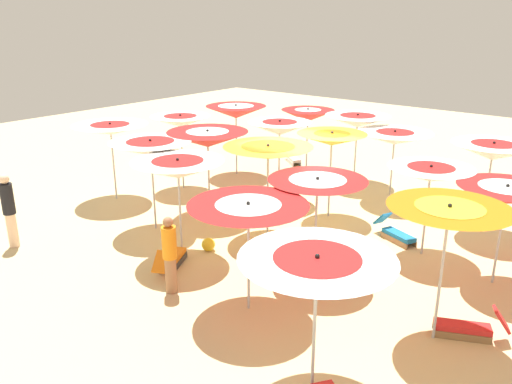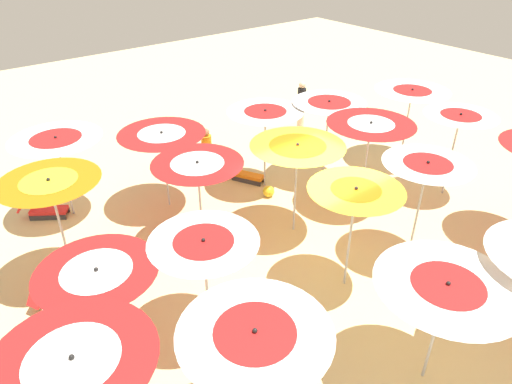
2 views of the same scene
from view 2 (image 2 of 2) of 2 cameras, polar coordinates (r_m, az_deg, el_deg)
The scene contains 25 objects.
ground at distance 11.25m, azimuth 6.54°, elevation -7.75°, with size 41.19×41.19×0.04m, color beige.
beach_umbrella_0 at distance 6.39m, azimuth -21.32°, elevation -19.30°, with size 2.07×2.07×2.50m.
beach_umbrella_1 at distance 6.37m, azimuth -0.13°, elevation -17.98°, with size 2.06×2.06×2.45m.
beach_umbrella_2 at distance 7.93m, azimuth 22.18°, elevation -11.44°, with size 2.27×2.27×2.18m.
beach_umbrella_5 at distance 7.95m, azimuth -18.73°, elevation -10.04°, with size 1.97×1.97×2.22m.
beach_umbrella_6 at distance 8.16m, azimuth -6.38°, elevation -6.91°, with size 1.95×1.95×2.22m.
beach_umbrella_7 at distance 9.28m, azimuth 12.04°, elevation -0.54°, with size 1.91×1.91×2.46m.
beach_umbrella_8 at distance 10.60m, azimuth 20.11°, elevation 2.39°, with size 1.92×1.92×2.50m.
beach_umbrella_10 at distance 10.08m, azimuth -23.84°, elevation 0.45°, with size 2.02×2.02×2.53m.
beach_umbrella_11 at distance 10.56m, azimuth -7.14°, elevation 2.83°, with size 2.10×2.10×2.24m.
beach_umbrella_12 at distance 10.90m, azimuth 5.08°, elevation 4.99°, with size 2.24×2.24×2.44m.
beach_umbrella_13 at distance 12.35m, azimuth 13.78°, elevation 7.24°, with size 2.26×2.26×2.46m.
beach_umbrella_14 at distance 13.61m, azimuth 23.62°, elevation 7.95°, with size 1.91×1.91×2.47m.
beach_umbrella_15 at distance 12.57m, azimuth -23.17°, elevation 5.47°, with size 2.24×2.24×2.29m.
beach_umbrella_16 at distance 12.28m, azimuth -11.39°, elevation 6.22°, with size 2.25×2.25×2.21m.
beach_umbrella_17 at distance 12.96m, azimuth 1.14°, elevation 9.06°, with size 2.12×2.12×2.40m.
beach_umbrella_18 at distance 13.60m, azimuth 8.90°, elevation 10.12°, with size 2.10×2.10×2.45m.
beach_umbrella_19 at distance 15.26m, azimuth 18.49°, elevation 11.18°, with size 2.26×2.26×2.41m.
lounger_0 at distance 10.84m, azimuth -23.08°, elevation -10.80°, with size 1.26×0.83×0.63m.
lounger_1 at distance 14.05m, azimuth -1.38°, elevation 2.18°, with size 0.91×1.36×0.59m.
lounger_2 at distance 9.50m, azimuth -0.31°, elevation -14.54°, with size 1.31×0.78×0.61m.
lounger_4 at distance 13.57m, azimuth -24.44°, elevation -1.98°, with size 1.23×1.00×0.69m.
beachgoer_0 at distance 13.87m, azimuth -6.01°, elevation 4.68°, with size 0.30×0.30×1.65m.
beachgoer_1 at distance 17.19m, azimuth 5.55°, elevation 10.49°, with size 0.30×0.30×1.86m.
beach_ball at distance 13.26m, azimuth 1.54°, elevation 0.09°, with size 0.33×0.33×0.33m, color yellow.
Camera 2 is at (-6.37, -6.04, 7.00)m, focal length 32.70 mm.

